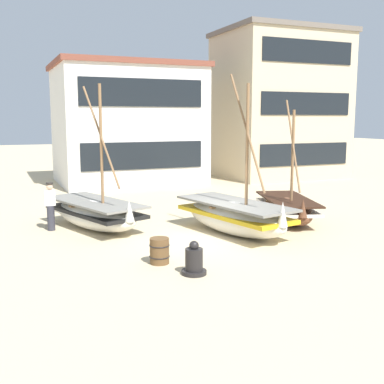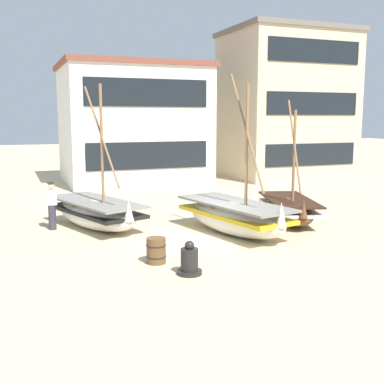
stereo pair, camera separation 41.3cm
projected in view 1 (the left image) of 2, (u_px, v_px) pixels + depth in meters
The scene contains 9 objects.
ground_plane at pixel (204, 239), 15.45m from camera, with size 120.00×120.00×0.00m, color #CCB78E.
fishing_boat_near_left at pixel (95, 213), 16.87m from camera, with size 3.07×4.74×5.01m.
fishing_boat_centre_large at pixel (235, 216), 16.09m from camera, with size 2.63×4.82×5.30m.
fishing_boat_far_right at pixel (287, 208), 17.97m from camera, with size 2.64×4.11×4.55m.
fisherman_by_hull at pixel (50, 207), 16.52m from camera, with size 0.38×0.26×1.68m.
capstan_winch at pixel (194, 261), 11.94m from camera, with size 0.63×0.63×0.86m.
wooden_barrel at pixel (159, 251), 12.82m from camera, with size 0.56×0.56×0.70m.
harbor_building_main at pixel (127, 124), 28.67m from camera, with size 8.44×6.74×7.03m.
harbor_building_annex at pixel (279, 105), 31.45m from camera, with size 7.82×6.20×9.45m.
Camera 1 is at (-6.18, -13.71, 3.88)m, focal length 44.66 mm.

